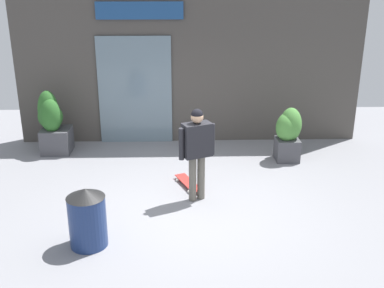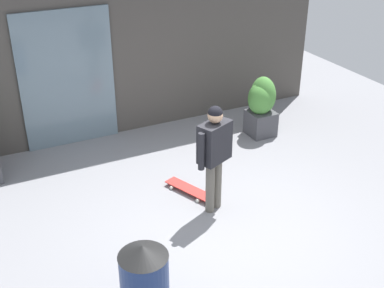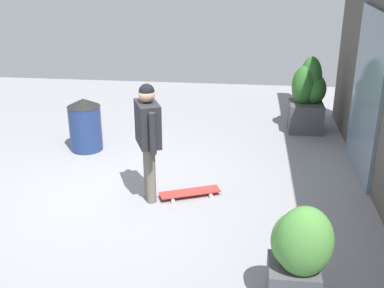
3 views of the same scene
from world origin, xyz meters
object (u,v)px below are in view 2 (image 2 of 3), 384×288
(skateboarder, at_px, (214,148))
(planter_box_right, at_px, (261,103))
(trash_bin, at_px, (144,279))
(skateboard, at_px, (189,189))

(skateboarder, distance_m, planter_box_right, 2.67)
(skateboarder, bearing_deg, trash_bin, 108.04)
(planter_box_right, distance_m, trash_bin, 4.77)
(skateboard, xyz_separation_m, planter_box_right, (2.08, 1.25, 0.56))
(skateboard, xyz_separation_m, trash_bin, (-1.47, -1.93, 0.39))
(planter_box_right, bearing_deg, skateboard, -148.91)
(skateboard, distance_m, trash_bin, 2.46)
(skateboarder, height_order, trash_bin, skateboarder)
(skateboarder, distance_m, trash_bin, 2.20)
(planter_box_right, height_order, trash_bin, planter_box_right)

